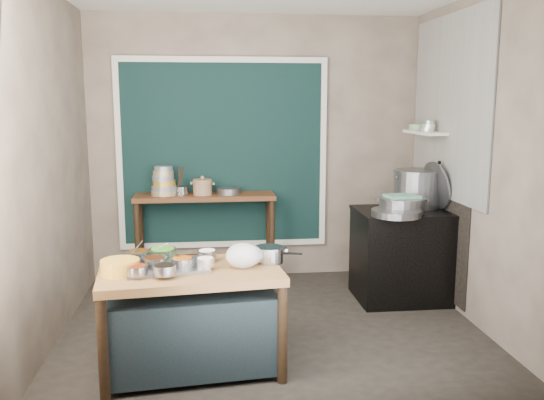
{
  "coord_description": "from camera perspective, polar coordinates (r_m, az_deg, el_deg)",
  "views": [
    {
      "loc": [
        -0.52,
        -4.66,
        1.9
      ],
      "look_at": [
        0.04,
        0.25,
        1.05
      ],
      "focal_mm": 38.0,
      "sensor_mm": 36.0,
      "label": 1
    }
  ],
  "objects": [
    {
      "name": "wall_shelf",
      "position": [
        5.92,
        14.93,
        6.49
      ],
      "size": [
        0.22,
        0.7,
        0.03
      ],
      "primitive_type": "cube",
      "color": "beige",
      "rests_on": "right_wall"
    },
    {
      "name": "pot_lid",
      "position": [
        5.73,
        15.95,
        1.41
      ],
      "size": [
        0.18,
        0.48,
        0.46
      ],
      "primitive_type": "cylinder",
      "rotation": [
        0.0,
        1.36,
        0.14
      ],
      "color": "gray",
      "rests_on": "stove_top"
    },
    {
      "name": "soot_patch",
      "position": [
        5.89,
        16.25,
        -2.43
      ],
      "size": [
        0.01,
        1.3,
        1.3
      ],
      "primitive_type": "cube",
      "color": "black",
      "rests_on": "right_wall"
    },
    {
      "name": "shallow_pan",
      "position": [
        5.31,
        12.21,
        -1.27
      ],
      "size": [
        0.59,
        0.59,
        0.06
      ],
      "primitive_type": "cylinder",
      "rotation": [
        0.0,
        0.0,
        0.4
      ],
      "color": "gray",
      "rests_on": "stove_top"
    },
    {
      "name": "curtain_frame",
      "position": [
        6.15,
        -4.87,
        4.55
      ],
      "size": [
        2.22,
        0.03,
        2.02
      ],
      "primitive_type": null,
      "color": "beige",
      "rests_on": "back_wall"
    },
    {
      "name": "stove_top",
      "position": [
        5.63,
        13.05,
        -1.13
      ],
      "size": [
        0.92,
        0.69,
        0.03
      ],
      "primitive_type": "cube",
      "color": "black",
      "rests_on": "stove_block"
    },
    {
      "name": "back_counter",
      "position": [
        6.11,
        -6.59,
        -3.84
      ],
      "size": [
        1.45,
        0.4,
        0.95
      ],
      "primitive_type": "cube",
      "color": "#512B17",
      "rests_on": "floor"
    },
    {
      "name": "tile_panel",
      "position": [
        5.68,
        17.15,
        8.79
      ],
      "size": [
        0.02,
        1.7,
        1.7
      ],
      "primitive_type": "cube",
      "color": "#B2B2AA",
      "rests_on": "right_wall"
    },
    {
      "name": "plastic_bag_b",
      "position": [
        4.11,
        -2.29,
        -5.5
      ],
      "size": [
        0.22,
        0.2,
        0.15
      ],
      "primitive_type": "ellipsoid",
      "rotation": [
        0.0,
        0.0,
        0.16
      ],
      "color": "white",
      "rests_on": "prep_table"
    },
    {
      "name": "back_wall",
      "position": [
        6.21,
        -1.65,
        5.1
      ],
      "size": [
        3.5,
        0.02,
        2.8
      ],
      "primitive_type": "cube",
      "color": "gray",
      "rests_on": "floor"
    },
    {
      "name": "saucepan",
      "position": [
        4.18,
        -0.28,
        -5.43
      ],
      "size": [
        0.26,
        0.26,
        0.12
      ],
      "primitive_type": null,
      "rotation": [
        0.0,
        0.0,
        -0.21
      ],
      "color": "gray",
      "rests_on": "prep_table"
    },
    {
      "name": "utensil_cup",
      "position": [
        5.98,
        -9.03,
        0.91
      ],
      "size": [
        0.16,
        0.16,
        0.09
      ],
      "primitive_type": "cylinder",
      "rotation": [
        0.0,
        0.0,
        -0.07
      ],
      "color": "gray",
      "rests_on": "back_counter"
    },
    {
      "name": "yellow_basin",
      "position": [
        4.04,
        -14.81,
        -6.43
      ],
      "size": [
        0.32,
        0.32,
        0.1
      ],
      "primitive_type": "cylinder",
      "rotation": [
        0.0,
        0.0,
        -0.25
      ],
      "color": "#C88A34",
      "rests_on": "prep_table"
    },
    {
      "name": "shelf_bowl_stack",
      "position": [
        5.84,
        15.24,
        7.07
      ],
      "size": [
        0.13,
        0.13,
        0.11
      ],
      "color": "silver",
      "rests_on": "wall_shelf"
    },
    {
      "name": "bowl_stack",
      "position": [
        6.02,
        -10.67,
        1.73
      ],
      "size": [
        0.27,
        0.27,
        0.3
      ],
      "color": "tan",
      "rests_on": "back_counter"
    },
    {
      "name": "ceramic_crock",
      "position": [
        5.98,
        -6.9,
        1.19
      ],
      "size": [
        0.26,
        0.26,
        0.14
      ],
      "primitive_type": null,
      "rotation": [
        0.0,
        0.0,
        -0.26
      ],
      "color": "#987253",
      "rests_on": "back_counter"
    },
    {
      "name": "condiment_bowls",
      "position": [
        4.11,
        -10.97,
        -5.89
      ],
      "size": [
        0.68,
        0.56,
        0.08
      ],
      "color": "gray",
      "rests_on": "condiment_tray"
    },
    {
      "name": "prep_table",
      "position": [
        4.2,
        -7.96,
        -11.7
      ],
      "size": [
        1.32,
        0.84,
        0.75
      ],
      "primitive_type": "cube",
      "rotation": [
        0.0,
        0.0,
        0.1
      ],
      "color": "brown",
      "rests_on": "floor"
    },
    {
      "name": "stove_block",
      "position": [
        5.73,
        12.88,
        -5.46
      ],
      "size": [
        0.9,
        0.68,
        0.85
      ],
      "primitive_type": "cube",
      "color": "black",
      "rests_on": "floor"
    },
    {
      "name": "floor",
      "position": [
        5.06,
        -0.09,
        -12.46
      ],
      "size": [
        3.5,
        3.0,
        0.02
      ],
      "primitive_type": "cube",
      "color": "#2C2722",
      "rests_on": "ground"
    },
    {
      "name": "left_wall",
      "position": [
        4.85,
        -21.29,
        3.12
      ],
      "size": [
        0.02,
        3.0,
        2.8
      ],
      "primitive_type": "cube",
      "color": "gray",
      "rests_on": "floor"
    },
    {
      "name": "right_wall",
      "position": [
        5.21,
        19.56,
        3.64
      ],
      "size": [
        0.02,
        3.0,
        2.8
      ],
      "primitive_type": "cube",
      "color": "gray",
      "rests_on": "floor"
    },
    {
      "name": "curtain_panel",
      "position": [
        6.16,
        -4.88,
        4.56
      ],
      "size": [
        2.1,
        0.02,
        1.9
      ],
      "primitive_type": "cube",
      "color": "black",
      "rests_on": "back_wall"
    },
    {
      "name": "shelf_bowl_green",
      "position": [
        6.13,
        14.16,
        7.03
      ],
      "size": [
        0.17,
        0.17,
        0.06
      ],
      "primitive_type": "cylinder",
      "rotation": [
        0.0,
        0.0,
        0.1
      ],
      "color": "gray",
      "rests_on": "wall_shelf"
    },
    {
      "name": "stock_pot",
      "position": [
        5.78,
        14.11,
        1.1
      ],
      "size": [
        0.56,
        0.56,
        0.37
      ],
      "primitive_type": null,
      "rotation": [
        0.0,
        0.0,
        0.23
      ],
      "color": "gray",
      "rests_on": "stove_top"
    },
    {
      "name": "condiment_tray",
      "position": [
        4.11,
        -10.39,
        -6.55
      ],
      "size": [
        0.62,
        0.49,
        0.03
      ],
      "primitive_type": "cube",
      "rotation": [
        0.0,
        0.0,
        0.17
      ],
      "color": "gray",
      "rests_on": "prep_table"
    },
    {
      "name": "green_cloth",
      "position": [
        5.46,
        12.77,
        0.38
      ],
      "size": [
        0.31,
        0.25,
        0.02
      ],
      "primitive_type": "cube",
      "rotation": [
        0.0,
        0.0,
        0.09
      ],
      "color": "#56997C",
      "rests_on": "steamer"
    },
    {
      "name": "wide_bowl",
      "position": [
        6.01,
        -4.32,
        0.92
      ],
      "size": [
        0.31,
        0.31,
        0.06
      ],
      "primitive_type": "cylinder",
      "rotation": [
        0.0,
        0.0,
        0.2
      ],
      "color": "gray",
      "rests_on": "back_counter"
    },
    {
      "name": "steamer",
      "position": [
        5.48,
        12.74,
        -0.49
      ],
      "size": [
        0.54,
        0.54,
        0.15
      ],
      "primitive_type": null,
      "rotation": [
        0.0,
        0.0,
        -0.25
      ],
      "color": "gray",
      "rests_on": "stove_top"
    },
    {
      "name": "plastic_bag_a",
      "position": [
        4.05,
        -2.92,
        -5.52
      ],
      "size": [
        0.26,
        0.23,
        0.18
      ],
      "primitive_type": "ellipsoid",
      "rotation": [
        0.0,
        0.0,
        -0.12
      ],
      "color": "white",
      "rests_on": "prep_table"
    }
  ]
}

